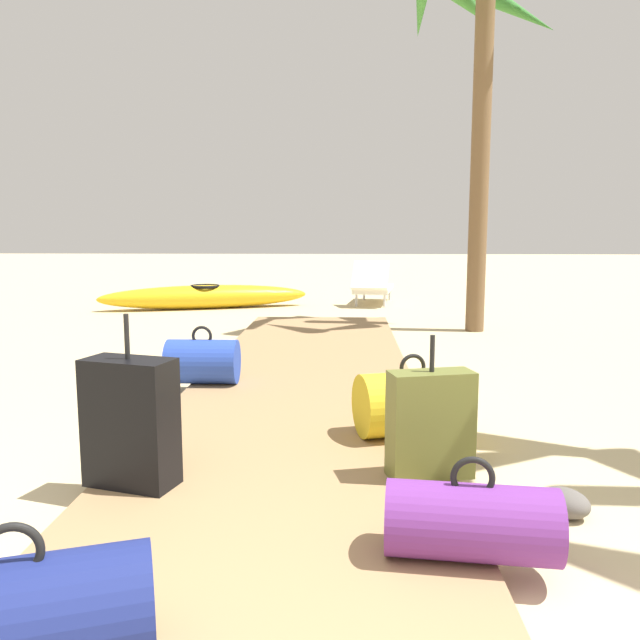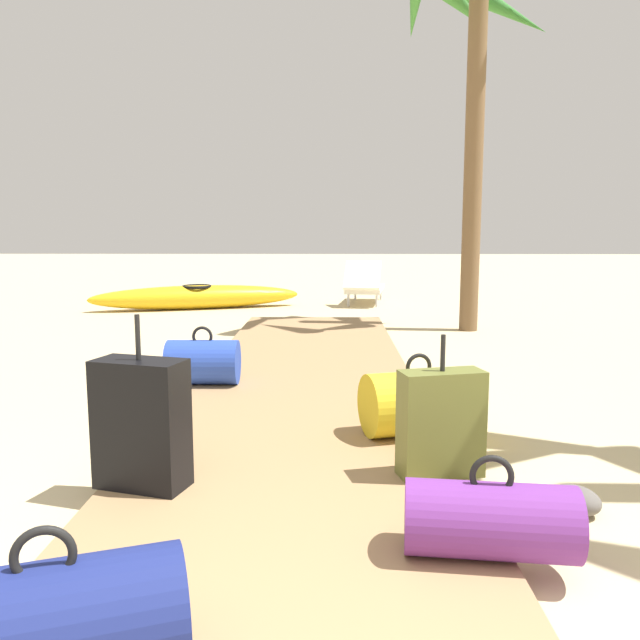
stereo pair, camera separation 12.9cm
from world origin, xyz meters
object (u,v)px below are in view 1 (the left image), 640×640
object	(u,v)px
kayak	(205,297)
suitcase_black	(131,422)
duffel_bag_blue	(203,361)
duffel_bag_yellow	(412,403)
suitcase_olive	(430,424)
lounge_chair	(373,285)
duffel_bag_purple	(471,522)
palm_tree_far_right	(484,18)
duffel_bag_navy	(17,627)

from	to	relation	value
kayak	suitcase_black	bearing A→B (deg)	-80.22
duffel_bag_blue	kayak	bearing A→B (deg)	102.18
suitcase_black	duffel_bag_yellow	distance (m)	1.65
suitcase_black	suitcase_olive	world-z (taller)	suitcase_black
suitcase_black	lounge_chair	bearing A→B (deg)	79.65
duffel_bag_purple	palm_tree_far_right	size ratio (longest dim) A/B	0.14
palm_tree_far_right	kayak	xyz separation A→B (m)	(-3.98, 2.20, -3.64)
duffel_bag_navy	lounge_chair	xyz separation A→B (m)	(1.35, 9.65, 0.07)
duffel_bag_purple	suitcase_olive	bearing A→B (deg)	93.44
suitcase_black	kayak	distance (m)	7.65
lounge_chair	kayak	size ratio (longest dim) A/B	0.47
suitcase_black	duffel_bag_navy	bearing A→B (deg)	-83.45
suitcase_black	suitcase_olive	size ratio (longest dim) A/B	1.16
suitcase_olive	duffel_bag_blue	bearing A→B (deg)	129.61
duffel_bag_purple	kayak	xyz separation A→B (m)	(-2.79, 8.18, -0.03)
duffel_bag_blue	duffel_bag_navy	bearing A→B (deg)	-85.45
suitcase_olive	kayak	distance (m)	7.87
duffel_bag_blue	lounge_chair	xyz separation A→B (m)	(1.62, 6.22, 0.07)
duffel_bag_navy	duffel_bag_blue	size ratio (longest dim) A/B	1.39
kayak	duffel_bag_yellow	bearing A→B (deg)	-67.91
palm_tree_far_right	kayak	size ratio (longest dim) A/B	1.39
duffel_bag_blue	duffel_bag_purple	distance (m)	3.14
duffel_bag_purple	duffel_bag_yellow	bearing A→B (deg)	92.75
suitcase_black	duffel_bag_blue	bearing A→B (deg)	93.19
suitcase_black	duffel_bag_blue	distance (m)	2.05
duffel_bag_purple	suitcase_olive	xyz separation A→B (m)	(-0.05, 0.80, 0.12)
duffel_bag_purple	lounge_chair	size ratio (longest dim) A/B	0.41
duffel_bag_yellow	suitcase_black	bearing A→B (deg)	-149.99
duffel_bag_yellow	duffel_bag_purple	xyz separation A→B (m)	(0.07, -1.47, -0.05)
duffel_bag_purple	kayak	size ratio (longest dim) A/B	0.19
duffel_bag_navy	duffel_bag_yellow	bearing A→B (deg)	60.20
duffel_bag_blue	lounge_chair	bearing A→B (deg)	75.37
duffel_bag_navy	duffel_bag_blue	distance (m)	3.44
suitcase_olive	palm_tree_far_right	xyz separation A→B (m)	(1.24, 5.18, 3.49)
duffel_bag_yellow	lounge_chair	bearing A→B (deg)	89.35
suitcase_black	duffel_bag_blue	world-z (taller)	suitcase_black
suitcase_olive	kayak	xyz separation A→B (m)	(-2.75, 7.38, -0.15)
palm_tree_far_right	kayak	distance (m)	5.83
suitcase_olive	kayak	world-z (taller)	suitcase_olive
duffel_bag_yellow	duffel_bag_blue	bearing A→B (deg)	141.53
duffel_bag_purple	palm_tree_far_right	distance (m)	7.09
suitcase_black	duffel_bag_yellow	xyz separation A→B (m)	(1.43, 0.82, -0.12)
duffel_bag_purple	kayak	world-z (taller)	duffel_bag_purple
duffel_bag_blue	suitcase_olive	xyz separation A→B (m)	(1.56, -1.89, 0.09)
duffel_bag_blue	duffel_bag_purple	size ratio (longest dim) A/B	0.85
suitcase_black	palm_tree_far_right	bearing A→B (deg)	63.29
palm_tree_far_right	lounge_chair	xyz separation A→B (m)	(-1.18, 2.93, -3.51)
suitcase_black	lounge_chair	world-z (taller)	suitcase_black
suitcase_black	kayak	xyz separation A→B (m)	(-1.30, 7.54, -0.19)
duffel_bag_blue	suitcase_olive	distance (m)	2.45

